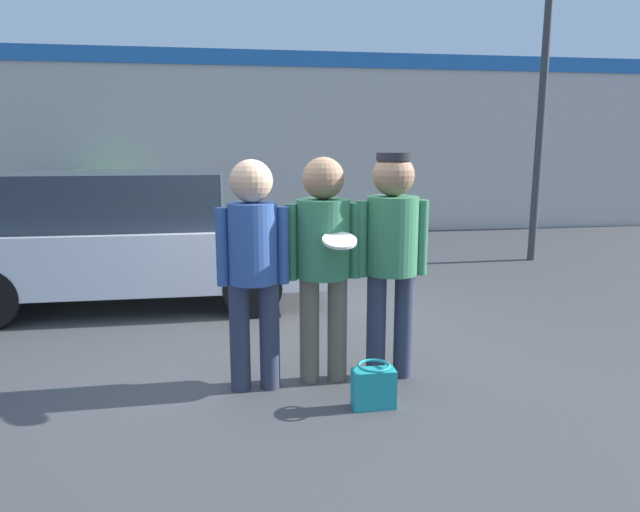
# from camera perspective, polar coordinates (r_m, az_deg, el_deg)

# --- Properties ---
(ground_plane) EXTENTS (56.00, 56.00, 0.00)m
(ground_plane) POSITION_cam_1_polar(r_m,az_deg,el_deg) (4.73, -1.39, -11.39)
(ground_plane) COLOR #3F3F42
(storefront_building) EXTENTS (24.00, 0.22, 3.65)m
(storefront_building) POSITION_cam_1_polar(r_m,az_deg,el_deg) (11.83, -6.25, 11.15)
(storefront_building) COLOR beige
(storefront_building) RESTS_ON ground
(person_left) EXTENTS (0.52, 0.35, 1.71)m
(person_left) POSITION_cam_1_polar(r_m,az_deg,el_deg) (4.14, -6.73, 0.06)
(person_left) COLOR #2D3347
(person_left) RESTS_ON ground
(person_middle_with_frisbee) EXTENTS (0.57, 0.59, 1.72)m
(person_middle_with_frisbee) POSITION_cam_1_polar(r_m,az_deg,el_deg) (4.25, 0.34, 0.71)
(person_middle_with_frisbee) COLOR #665B4C
(person_middle_with_frisbee) RESTS_ON ground
(person_right) EXTENTS (0.56, 0.39, 1.75)m
(person_right) POSITION_cam_1_polar(r_m,az_deg,el_deg) (4.35, 7.20, 1.23)
(person_right) COLOR #2D3347
(person_right) RESTS_ON ground
(parked_car_near) EXTENTS (4.21, 1.80, 1.51)m
(parked_car_near) POSITION_cam_1_polar(r_m,az_deg,el_deg) (6.90, -18.24, 1.65)
(parked_car_near) COLOR silver
(parked_car_near) RESTS_ON ground
(shrub) EXTENTS (1.39, 1.39, 1.39)m
(shrub) POSITION_cam_1_polar(r_m,az_deg,el_deg) (11.32, -22.70, 4.50)
(shrub) COLOR #2D6B33
(shrub) RESTS_ON ground
(handbag) EXTENTS (0.30, 0.23, 0.32)m
(handbag) POSITION_cam_1_polar(r_m,az_deg,el_deg) (4.08, 5.38, -12.87)
(handbag) COLOR teal
(handbag) RESTS_ON ground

